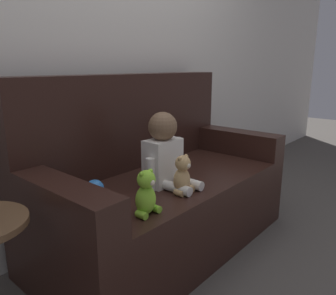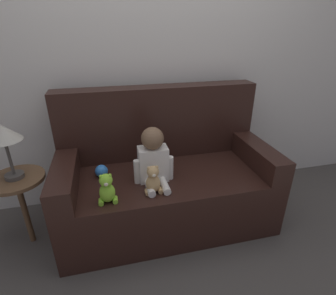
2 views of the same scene
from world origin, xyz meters
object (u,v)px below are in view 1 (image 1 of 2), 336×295
at_px(plush_toy_side, 146,194).
at_px(toy_ball, 95,189).
at_px(teddy_bear_brown, 182,175).
at_px(couch, 158,188).
at_px(person_baby, 164,153).

xyz_separation_m(plush_toy_side, toy_ball, (-0.03, 0.33, -0.05)).
height_order(teddy_bear_brown, toy_ball, teddy_bear_brown).
relative_size(teddy_bear_brown, plush_toy_side, 0.98).
distance_m(teddy_bear_brown, toy_ball, 0.45).
height_order(couch, teddy_bear_brown, couch).
height_order(couch, plush_toy_side, couch).
bearing_deg(plush_toy_side, toy_ball, 96.01).
bearing_deg(toy_ball, plush_toy_side, -83.99).
bearing_deg(toy_ball, person_baby, -20.65).
height_order(couch, person_baby, couch).
distance_m(person_baby, teddy_bear_brown, 0.18).
xyz_separation_m(person_baby, toy_ball, (-0.37, 0.14, -0.13)).
relative_size(plush_toy_side, toy_ball, 2.20).
xyz_separation_m(person_baby, plush_toy_side, (-0.34, -0.19, -0.08)).
xyz_separation_m(couch, toy_ball, (-0.49, -0.02, 0.15)).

